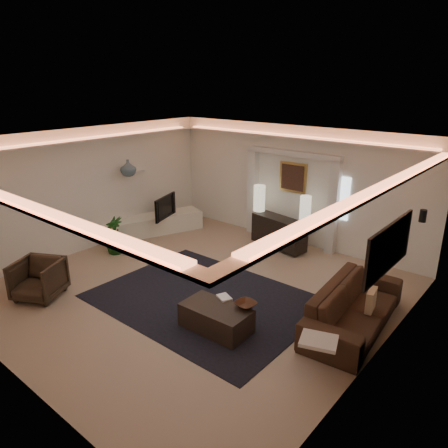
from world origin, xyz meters
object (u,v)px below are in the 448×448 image
Objects in this scene: coffee_table at (216,318)px; console at (279,232)px; sofa at (354,307)px; armchair at (38,279)px.

console is at bearing 105.62° from coffee_table.
armchair is (-4.98, -2.86, 0.01)m from sofa.
console reaches higher than sofa.
sofa is at bearing -26.76° from console.
sofa is (2.88, -2.16, -0.04)m from console.
console reaches higher than armchair.
sofa is 2.30m from coffee_table.
console reaches higher than coffee_table.
console is 3.60m from sofa.
armchair is at bearing -102.50° from console.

